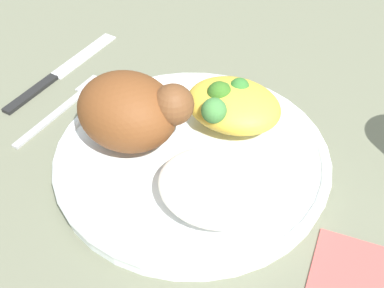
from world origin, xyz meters
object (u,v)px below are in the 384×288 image
at_px(mac_cheese_with_broccoli, 232,104).
at_px(rice_pile, 215,186).
at_px(plate, 192,158).
at_px(roasted_chicken, 131,111).
at_px(knife, 54,76).
at_px(fork, 66,105).

bearing_deg(mac_cheese_with_broccoli, rice_pile, -71.39).
distance_m(plate, rice_pile, 0.07).
xyz_separation_m(roasted_chicken, knife, (-0.16, 0.06, -0.05)).
height_order(mac_cheese_with_broccoli, knife, mac_cheese_with_broccoli).
height_order(plate, knife, plate).
relative_size(mac_cheese_with_broccoli, knife, 0.52).
bearing_deg(knife, plate, -12.57).
distance_m(roasted_chicken, mac_cheese_with_broccoli, 0.10).
bearing_deg(rice_pile, roasted_chicken, 164.16).
bearing_deg(fork, mac_cheese_with_broccoli, 14.87).
xyz_separation_m(rice_pile, mac_cheese_with_broccoli, (-0.04, 0.10, 0.00)).
xyz_separation_m(mac_cheese_with_broccoli, fork, (-0.18, -0.05, -0.04)).
bearing_deg(rice_pile, plate, 137.40).
bearing_deg(mac_cheese_with_broccoli, roasted_chicken, -133.36).
height_order(plate, mac_cheese_with_broccoli, mac_cheese_with_broccoli).
xyz_separation_m(roasted_chicken, fork, (-0.11, 0.03, -0.05)).
relative_size(plate, fork, 1.90).
height_order(rice_pile, knife, rice_pile).
bearing_deg(plate, rice_pile, -42.60).
bearing_deg(rice_pile, mac_cheese_with_broccoli, 108.61).
relative_size(roasted_chicken, knife, 0.59).
bearing_deg(rice_pile, knife, 160.86).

